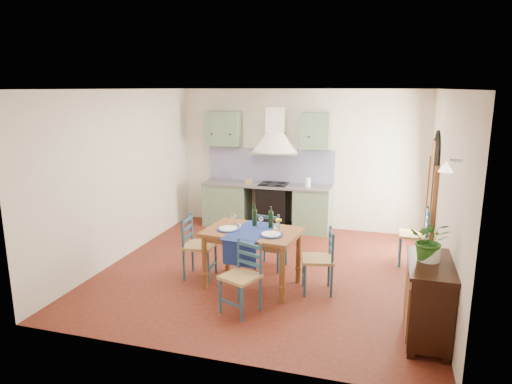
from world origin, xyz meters
TOP-DOWN VIEW (x-y plane):
  - floor at (0.00, 0.00)m, footprint 5.00×5.00m
  - back_wall at (-0.47, 2.29)m, footprint 5.00×0.96m
  - right_wall at (2.50, 0.28)m, footprint 0.26×5.00m
  - left_wall at (-2.50, 0.00)m, footprint 0.04×5.00m
  - ceiling at (0.00, 0.00)m, footprint 5.00×5.00m
  - dining_table at (-0.06, -0.60)m, footprint 1.41×1.09m
  - chair_near at (0.03, -1.38)m, footprint 0.56×0.56m
  - chair_far at (0.02, 0.12)m, footprint 0.49×0.49m
  - chair_left at (-0.95, -0.52)m, footprint 0.47×0.47m
  - chair_right at (0.90, -0.52)m, footprint 0.51×0.51m
  - chair_spare at (2.23, 0.92)m, footprint 0.45×0.45m
  - sideboard at (2.26, -1.43)m, footprint 0.50×1.05m
  - potted_plant at (2.23, -1.38)m, footprint 0.46×0.41m

SIDE VIEW (x-z plane):
  - floor at x=0.00m, z-range 0.00..0.00m
  - chair_right at x=0.90m, z-range 0.02..0.93m
  - chair_near at x=0.03m, z-range 0.02..0.93m
  - chair_far at x=0.02m, z-range 0.02..0.96m
  - chair_left at x=-0.95m, z-range 0.02..0.96m
  - chair_spare at x=2.23m, z-range 0.02..0.97m
  - sideboard at x=2.26m, z-range 0.04..0.98m
  - dining_table at x=-0.06m, z-range 0.16..1.32m
  - back_wall at x=-0.47m, z-range -0.35..2.45m
  - potted_plant at x=2.23m, z-range 0.94..1.41m
  - right_wall at x=2.50m, z-range -0.06..2.74m
  - left_wall at x=-2.50m, z-range 0.00..2.80m
  - ceiling at x=0.00m, z-range 2.80..2.81m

